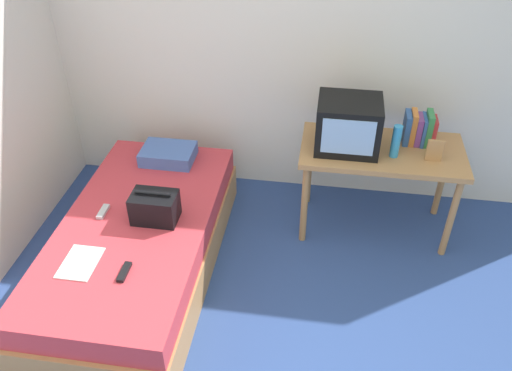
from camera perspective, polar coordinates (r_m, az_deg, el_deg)
wall_back at (r=4.07m, az=5.30°, el=15.58°), size 5.20×0.10×2.60m
bed at (r=3.77m, az=-12.51°, el=-6.45°), size 1.00×2.00×0.46m
desk at (r=3.92m, az=13.36°, el=2.79°), size 1.16×0.60×0.72m
tv at (r=3.75m, az=9.94°, el=6.51°), size 0.44×0.39×0.36m
water_bottle at (r=3.75m, az=14.89°, el=4.64°), size 0.06×0.06×0.24m
book_row at (r=3.96m, az=17.24°, el=5.89°), size 0.22×0.17×0.24m
picture_frame at (r=3.80m, az=18.75°, el=3.61°), size 0.11×0.02×0.16m
pillow at (r=4.15m, az=-9.47°, el=3.36°), size 0.40×0.29×0.10m
handbag at (r=3.55m, az=-10.89°, el=-2.32°), size 0.30×0.20×0.22m
magazine at (r=3.41m, az=-18.47°, el=-7.92°), size 0.21×0.29×0.01m
remote_dark at (r=3.27m, az=-14.05°, el=-9.05°), size 0.04×0.16×0.02m
remote_silver at (r=3.74m, az=-16.20°, el=-2.72°), size 0.04×0.14×0.02m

